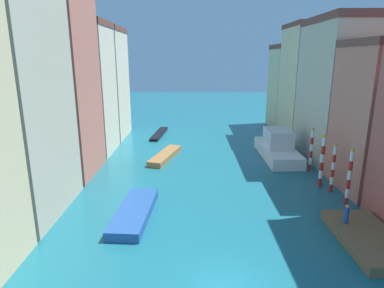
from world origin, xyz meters
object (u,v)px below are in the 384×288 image
Objects in this scene: mooring_pole_1 at (333,168)px; motorboat_0 at (135,212)px; person_on_dock at (346,215)px; mooring_pole_0 at (349,177)px; gondola_black at (159,134)px; mooring_pole_3 at (311,149)px; waterfront_dock at (368,239)px; vaporetto_white at (278,147)px; mooring_pole_2 at (322,160)px; motorboat_1 at (165,156)px.

mooring_pole_1 is 17.96m from motorboat_0.
mooring_pole_0 is (1.94, 4.06, 1.23)m from person_on_dock.
mooring_pole_1 is at bearing -51.51° from gondola_black.
mooring_pole_3 reaches higher than mooring_pole_1.
mooring_pole_3 is at bearing 85.62° from waterfront_dock.
waterfront_dock is at bearing -86.56° from vaporetto_white.
mooring_pole_2 is (-0.53, 1.29, 0.32)m from mooring_pole_1.
gondola_black is (-17.88, 25.71, -2.35)m from mooring_pole_0.
waterfront_dock reaches higher than motorboat_1.
mooring_pole_1 reaches higher than vaporetto_white.
mooring_pole_3 is at bearing -43.39° from gondola_black.
person_on_dock reaches higher than gondola_black.
mooring_pole_3 is (0.52, 4.32, -0.18)m from mooring_pole_2.
person_on_dock reaches higher than motorboat_0.
vaporetto_white is at bearing 90.93° from person_on_dock.
gondola_black is at bearing 98.98° from motorboat_1.
motorboat_0 is (-16.63, -6.21, -2.26)m from mooring_pole_2.
motorboat_0 is (0.77, -27.47, 0.16)m from gondola_black.
mooring_pole_0 is (1.06, 5.57, 2.21)m from waterfront_dock.
vaporetto_white is at bearing 102.09° from mooring_pole_1.
mooring_pole_3 is 16.75m from motorboat_1.
mooring_pole_2 reaches higher than mooring_pole_3.
mooring_pole_3 is at bearing 89.77° from mooring_pole_0.
vaporetto_white is (-1.16, 19.35, 0.90)m from waterfront_dock.
mooring_pole_2 is 17.90m from motorboat_0.
vaporetto_white is at bearing -37.32° from gondola_black.
waterfront_dock is 5.19× the size of person_on_dock.
motorboat_0 reaches higher than gondola_black.
mooring_pole_1 is 0.51× the size of gondola_black.
gondola_black is (-17.92, 16.94, -2.24)m from mooring_pole_3.
mooring_pole_2 is 9.58m from vaporetto_white.
motorboat_0 is (-14.89, -15.54, -0.88)m from vaporetto_white.
vaporetto_white reaches higher than gondola_black.
mooring_pole_2 is 0.58× the size of gondola_black.
mooring_pole_2 reaches higher than vaporetto_white.
person_on_dock is at bearing 120.05° from waterfront_dock.
motorboat_0 is at bearing -88.40° from gondola_black.
mooring_pole_2 reaches higher than motorboat_0.
mooring_pole_3 is 20.24m from motorboat_0.
mooring_pole_3 is (1.10, 14.35, 2.09)m from waterfront_dock.
motorboat_0 is (-15.18, 2.30, -0.97)m from person_on_dock.
gondola_black is at bearing 142.68° from vaporetto_white.
person_on_dock is 0.16× the size of gondola_black.
mooring_pole_0 reaches higher than mooring_pole_3.
person_on_dock is 22.39m from motorboat_1.
mooring_pole_2 is 0.64× the size of motorboat_1.
mooring_pole_2 is at bearing 20.48° from motorboat_0.
mooring_pole_0 is 1.11× the size of mooring_pole_1.
gondola_black is at bearing 118.17° from person_on_dock.
mooring_pole_0 is 0.48× the size of vaporetto_white.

